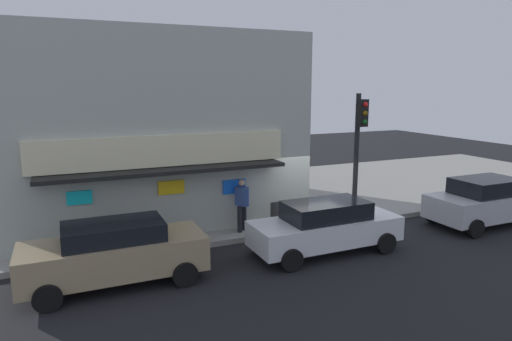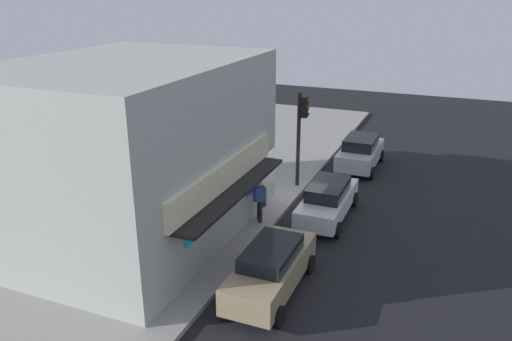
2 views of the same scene
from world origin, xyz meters
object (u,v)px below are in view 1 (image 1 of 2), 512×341
at_px(traffic_light, 359,139).
at_px(parked_car_tan, 115,252).
at_px(trash_can, 274,211).
at_px(parked_car_silver, 485,201).
at_px(fire_hydrant, 134,226).
at_px(pedestrian, 242,203).
at_px(parked_car_white, 326,226).

distance_m(traffic_light, parked_car_tan, 9.17).
xyz_separation_m(trash_can, parked_car_silver, (7.03, -2.96, 0.32)).
distance_m(fire_hydrant, parked_car_silver, 12.30).
height_order(pedestrian, parked_car_white, pedestrian).
bearing_deg(traffic_light, pedestrian, 176.08).
height_order(trash_can, parked_car_white, parked_car_white).
height_order(pedestrian, parked_car_tan, pedestrian).
bearing_deg(parked_car_tan, fire_hydrant, 72.50).
relative_size(fire_hydrant, parked_car_silver, 0.20).
relative_size(traffic_light, fire_hydrant, 5.43).
relative_size(traffic_light, parked_car_white, 0.98).
relative_size(fire_hydrant, trash_can, 1.10).
distance_m(parked_car_silver, parked_car_tan, 12.81).
height_order(trash_can, parked_car_silver, parked_car_silver).
relative_size(fire_hydrant, parked_car_white, 0.18).
distance_m(fire_hydrant, parked_car_white, 6.02).
bearing_deg(trash_can, pedestrian, -158.09).
relative_size(trash_can, pedestrian, 0.43).
bearing_deg(pedestrian, parked_car_tan, -153.63).
bearing_deg(parked_car_silver, trash_can, 157.15).
relative_size(parked_car_silver, parked_car_white, 0.92).
xyz_separation_m(trash_can, parked_car_tan, (-5.78, -2.73, 0.30)).
relative_size(trash_can, parked_car_silver, 0.18).
distance_m(trash_can, parked_car_white, 2.99).
bearing_deg(traffic_light, parked_car_tan, -168.08).
bearing_deg(traffic_light, trash_can, 163.06).
distance_m(parked_car_tan, parked_car_white, 6.07).
bearing_deg(pedestrian, fire_hydrant, 168.09).
bearing_deg(parked_car_white, parked_car_tan, 177.73).
relative_size(trash_can, parked_car_white, 0.16).
bearing_deg(pedestrian, parked_car_white, -53.55).
relative_size(parked_car_silver, parked_car_tan, 0.94).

